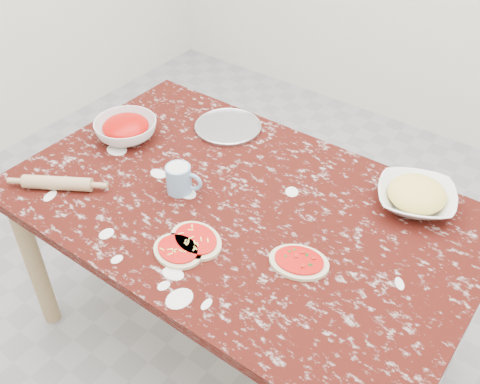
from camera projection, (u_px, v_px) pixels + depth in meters
name	position (u px, v px, depth m)	size (l,w,h in m)	color
ground	(240.00, 335.00, 2.36)	(4.00, 4.00, 0.00)	gray
worktable	(240.00, 221.00, 1.94)	(1.60, 1.00, 0.75)	#320B07
pizza_tray	(228.00, 127.00, 2.24)	(0.27, 0.27, 0.01)	#B2B2B7
sauce_bowl	(126.00, 130.00, 2.16)	(0.24, 0.24, 0.08)	white
cheese_bowl	(416.00, 198.00, 1.85)	(0.26, 0.26, 0.06)	white
flour_mug	(180.00, 179.00, 1.90)	(0.13, 0.09, 0.10)	#78A3C7
pizza_left	(196.00, 240.00, 1.73)	(0.22, 0.19, 0.02)	beige
pizza_mid	(178.00, 251.00, 1.70)	(0.18, 0.15, 0.02)	beige
pizza_right	(299.00, 262.00, 1.66)	(0.22, 0.19, 0.02)	beige
rolling_pin	(57.00, 183.00, 1.93)	(0.05, 0.05, 0.24)	tan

